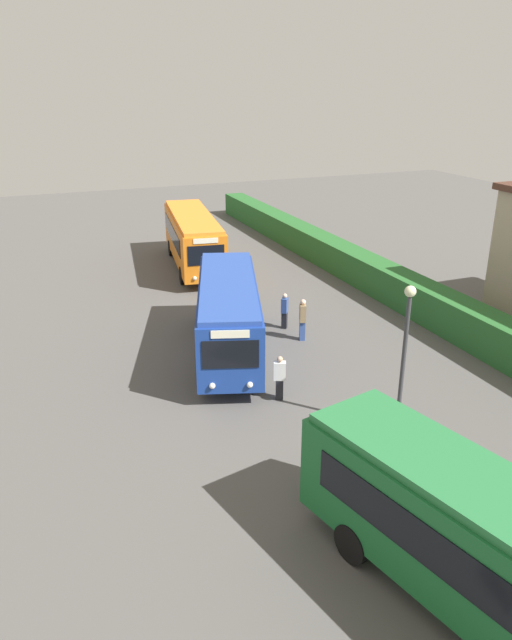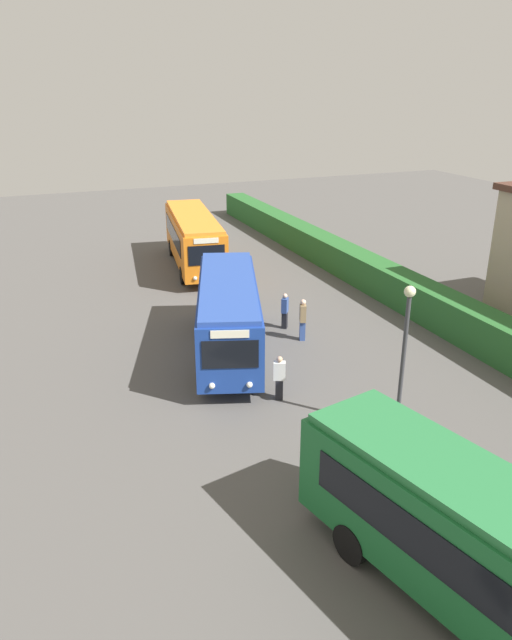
% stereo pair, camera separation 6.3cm
% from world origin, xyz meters
% --- Properties ---
extents(ground_plane, '(87.40, 87.40, 0.00)m').
position_xyz_m(ground_plane, '(0.00, 0.00, 0.00)').
color(ground_plane, '#514F4C').
extents(bus_orange, '(10.33, 3.86, 3.30)m').
position_xyz_m(bus_orange, '(-13.26, 2.56, 1.89)').
color(bus_orange, orange).
rests_on(bus_orange, ground_plane).
extents(bus_blue, '(9.36, 5.14, 3.21)m').
position_xyz_m(bus_blue, '(-0.50, 0.30, 1.85)').
color(bus_blue, navy).
rests_on(bus_blue, ground_plane).
extents(bus_green, '(10.23, 4.60, 3.22)m').
position_xyz_m(bus_green, '(14.49, 0.86, 1.85)').
color(bus_green, '#19602D').
rests_on(bus_green, ground_plane).
extents(person_left, '(0.48, 0.45, 1.71)m').
position_xyz_m(person_left, '(-2.20, 3.65, 0.90)').
color(person_left, black).
rests_on(person_left, ground_plane).
extents(person_center, '(0.49, 0.39, 1.91)m').
position_xyz_m(person_center, '(-0.66, 3.82, 1.02)').
color(person_center, '#334C8C').
rests_on(person_center, ground_plane).
extents(person_right, '(0.41, 0.50, 1.70)m').
position_xyz_m(person_right, '(3.86, 0.69, 0.89)').
color(person_right, black).
rests_on(person_right, ground_plane).
extents(hedge_row, '(55.70, 1.51, 1.70)m').
position_xyz_m(hedge_row, '(0.00, 10.50, 0.85)').
color(hedge_row, '#275F29').
rests_on(hedge_row, ground_plane).
extents(lamppost, '(0.36, 0.36, 5.01)m').
position_xyz_m(lamppost, '(7.15, 3.51, 3.17)').
color(lamppost, '#38383D').
rests_on(lamppost, ground_plane).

